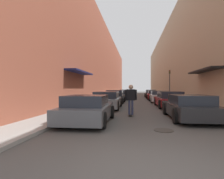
{
  "coord_description": "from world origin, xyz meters",
  "views": [
    {
      "loc": [
        -0.3,
        -3.23,
        1.53
      ],
      "look_at": [
        -2.16,
        10.65,
        1.46
      ],
      "focal_mm": 28.0,
      "sensor_mm": 36.0,
      "label": 1
    }
  ],
  "objects_px": {
    "parked_car_left_3": "(119,96)",
    "parked_car_left_5": "(124,93)",
    "parked_car_left_1": "(107,100)",
    "manhole_cover": "(164,130)",
    "parked_car_right_1": "(169,100)",
    "parked_car_left_0": "(87,109)",
    "parked_car_right_4": "(151,94)",
    "skateboarder": "(131,97)",
    "parked_car_right_0": "(189,107)",
    "parked_car_right_2": "(159,97)",
    "parked_car_right_3": "(154,95)",
    "parked_car_left_4": "(123,94)",
    "parked_car_left_2": "(115,97)",
    "traffic_light": "(170,82)"
  },
  "relations": [
    {
      "from": "parked_car_right_2",
      "to": "skateboarder",
      "type": "xyz_separation_m",
      "value": [
        -2.9,
        -10.32,
        0.44
      ]
    },
    {
      "from": "manhole_cover",
      "to": "parked_car_left_0",
      "type": "bearing_deg",
      "value": 160.76
    },
    {
      "from": "parked_car_right_1",
      "to": "manhole_cover",
      "type": "relative_size",
      "value": 6.79
    },
    {
      "from": "parked_car_right_1",
      "to": "traffic_light",
      "type": "height_order",
      "value": "traffic_light"
    },
    {
      "from": "parked_car_left_1",
      "to": "parked_car_right_1",
      "type": "xyz_separation_m",
      "value": [
        4.89,
        1.42,
        0.0
      ]
    },
    {
      "from": "parked_car_right_0",
      "to": "parked_car_left_0",
      "type": "bearing_deg",
      "value": -162.68
    },
    {
      "from": "parked_car_left_4",
      "to": "manhole_cover",
      "type": "height_order",
      "value": "parked_car_left_4"
    },
    {
      "from": "parked_car_left_5",
      "to": "parked_car_right_2",
      "type": "xyz_separation_m",
      "value": [
        4.84,
        -14.43,
        -0.01
      ]
    },
    {
      "from": "parked_car_right_2",
      "to": "traffic_light",
      "type": "relative_size",
      "value": 1.21
    },
    {
      "from": "parked_car_right_4",
      "to": "parked_car_right_3",
      "type": "bearing_deg",
      "value": -89.97
    },
    {
      "from": "parked_car_left_0",
      "to": "parked_car_left_3",
      "type": "height_order",
      "value": "parked_car_left_0"
    },
    {
      "from": "parked_car_left_2",
      "to": "parked_car_right_2",
      "type": "height_order",
      "value": "parked_car_left_2"
    },
    {
      "from": "parked_car_left_3",
      "to": "parked_car_left_1",
      "type": "bearing_deg",
      "value": -90.37
    },
    {
      "from": "parked_car_left_0",
      "to": "parked_car_left_1",
      "type": "distance_m",
      "value": 5.66
    },
    {
      "from": "manhole_cover",
      "to": "traffic_light",
      "type": "relative_size",
      "value": 0.19
    },
    {
      "from": "manhole_cover",
      "to": "parked_car_right_0",
      "type": "bearing_deg",
      "value": 57.9
    },
    {
      "from": "parked_car_right_0",
      "to": "parked_car_right_4",
      "type": "relative_size",
      "value": 0.93
    },
    {
      "from": "parked_car_left_5",
      "to": "parked_car_left_0",
      "type": "bearing_deg",
      "value": -89.91
    },
    {
      "from": "parked_car_right_3",
      "to": "manhole_cover",
      "type": "distance_m",
      "value": 18.95
    },
    {
      "from": "parked_car_left_3",
      "to": "parked_car_right_3",
      "type": "distance_m",
      "value": 5.26
    },
    {
      "from": "parked_car_right_1",
      "to": "parked_car_right_4",
      "type": "height_order",
      "value": "parked_car_right_4"
    },
    {
      "from": "parked_car_left_4",
      "to": "parked_car_left_5",
      "type": "height_order",
      "value": "parked_car_left_5"
    },
    {
      "from": "parked_car_right_0",
      "to": "traffic_light",
      "type": "height_order",
      "value": "traffic_light"
    },
    {
      "from": "parked_car_left_5",
      "to": "parked_car_right_1",
      "type": "relative_size",
      "value": 0.91
    },
    {
      "from": "parked_car_left_4",
      "to": "parked_car_right_4",
      "type": "relative_size",
      "value": 1.0
    },
    {
      "from": "parked_car_left_3",
      "to": "parked_car_right_0",
      "type": "distance_m",
      "value": 14.79
    },
    {
      "from": "manhole_cover",
      "to": "parked_car_left_2",
      "type": "bearing_deg",
      "value": 104.71
    },
    {
      "from": "parked_car_right_0",
      "to": "parked_car_right_2",
      "type": "xyz_separation_m",
      "value": [
        0.0,
        10.98,
        0.04
      ]
    },
    {
      "from": "parked_car_right_4",
      "to": "manhole_cover",
      "type": "bearing_deg",
      "value": -93.8
    },
    {
      "from": "traffic_light",
      "to": "parked_car_right_3",
      "type": "bearing_deg",
      "value": 115.8
    },
    {
      "from": "parked_car_left_3",
      "to": "manhole_cover",
      "type": "bearing_deg",
      "value": -79.38
    },
    {
      "from": "parked_car_left_1",
      "to": "parked_car_left_4",
      "type": "xyz_separation_m",
      "value": [
        0.13,
        15.6,
        -0.01
      ]
    },
    {
      "from": "parked_car_left_1",
      "to": "manhole_cover",
      "type": "bearing_deg",
      "value": -64.84
    },
    {
      "from": "parked_car_right_0",
      "to": "skateboarder",
      "type": "height_order",
      "value": "skateboarder"
    },
    {
      "from": "parked_car_left_0",
      "to": "parked_car_right_4",
      "type": "height_order",
      "value": "parked_car_right_4"
    },
    {
      "from": "parked_car_left_4",
      "to": "parked_car_right_4",
      "type": "xyz_separation_m",
      "value": [
        4.69,
        2.26,
        0.02
      ]
    },
    {
      "from": "parked_car_right_3",
      "to": "parked_car_right_4",
      "type": "distance_m",
      "value": 5.75
    },
    {
      "from": "parked_car_left_5",
      "to": "parked_car_right_3",
      "type": "height_order",
      "value": "parked_car_left_5"
    },
    {
      "from": "parked_car_left_2",
      "to": "parked_car_left_3",
      "type": "xyz_separation_m",
      "value": [
        0.02,
        4.66,
        -0.04
      ]
    },
    {
      "from": "parked_car_right_3",
      "to": "skateboarder",
      "type": "bearing_deg",
      "value": -100.55
    },
    {
      "from": "parked_car_right_0",
      "to": "manhole_cover",
      "type": "xyz_separation_m",
      "value": [
        -1.63,
        -2.6,
        -0.59
      ]
    },
    {
      "from": "skateboarder",
      "to": "parked_car_left_2",
      "type": "bearing_deg",
      "value": 102.15
    },
    {
      "from": "parked_car_left_4",
      "to": "traffic_light",
      "type": "relative_size",
      "value": 1.27
    },
    {
      "from": "parked_car_left_5",
      "to": "manhole_cover",
      "type": "height_order",
      "value": "parked_car_left_5"
    },
    {
      "from": "parked_car_left_3",
      "to": "parked_car_left_5",
      "type": "height_order",
      "value": "parked_car_left_5"
    },
    {
      "from": "parked_car_left_4",
      "to": "skateboarder",
      "type": "relative_size",
      "value": 2.7
    },
    {
      "from": "parked_car_right_1",
      "to": "traffic_light",
      "type": "xyz_separation_m",
      "value": [
        1.45,
        7.51,
        1.76
      ]
    },
    {
      "from": "skateboarder",
      "to": "traffic_light",
      "type": "height_order",
      "value": "traffic_light"
    },
    {
      "from": "parked_car_right_4",
      "to": "skateboarder",
      "type": "relative_size",
      "value": 2.72
    },
    {
      "from": "parked_car_left_1",
      "to": "skateboarder",
      "type": "distance_m",
      "value": 4.01
    }
  ]
}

